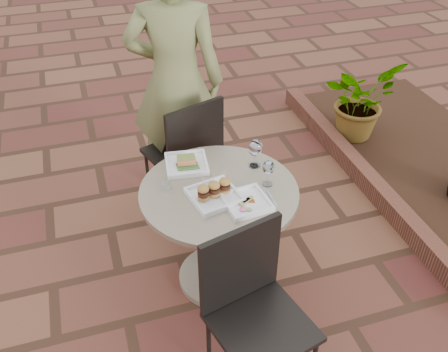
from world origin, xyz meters
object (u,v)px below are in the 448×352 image
object	(u,v)px
cafe_table	(219,222)
diner	(175,82)
plate_tuna	(246,202)
chair_far	(188,148)
plate_sliders	(214,193)
plate_salmon	(187,163)
chair_near	(252,300)

from	to	relation	value
cafe_table	diner	world-z (taller)	diner
diner	cafe_table	bearing A→B (deg)	109.23
cafe_table	plate_tuna	world-z (taller)	plate_tuna
cafe_table	chair_far	xyz separation A→B (m)	(-0.00, 0.73, 0.07)
cafe_table	plate_sliders	world-z (taller)	plate_sliders
cafe_table	plate_sliders	bearing A→B (deg)	-126.85
diner	plate_sliders	world-z (taller)	diner
plate_tuna	diner	bearing A→B (deg)	95.59
diner	plate_sliders	distance (m)	1.06
cafe_table	plate_sliders	distance (m)	0.29
diner	plate_sliders	bearing A→B (deg)	106.77
cafe_table	chair_far	bearing A→B (deg)	90.33
plate_salmon	plate_sliders	bearing A→B (deg)	-77.94
chair_far	plate_tuna	xyz separation A→B (m)	(0.11, -0.89, 0.19)
chair_near	plate_salmon	bearing A→B (deg)	81.08
chair_far	chair_near	xyz separation A→B (m)	(-0.03, -1.37, 0.00)
chair_near	plate_sliders	world-z (taller)	chair_near
chair_near	plate_salmon	xyz separation A→B (m)	(-0.08, 0.92, 0.20)
cafe_table	plate_tuna	distance (m)	0.32
chair_near	plate_tuna	xyz separation A→B (m)	(0.14, 0.48, 0.19)
cafe_table	plate_salmon	world-z (taller)	plate_salmon
plate_sliders	plate_salmon	bearing A→B (deg)	102.06
chair_far	plate_sliders	bearing A→B (deg)	68.49
plate_salmon	diner	bearing A→B (deg)	81.34
cafe_table	plate_tuna	size ratio (longest dim) A/B	3.51
plate_salmon	plate_tuna	distance (m)	0.49
chair_near	cafe_table	bearing A→B (deg)	72.96
diner	plate_tuna	size ratio (longest dim) A/B	7.25
cafe_table	diner	distance (m)	1.09
cafe_table	plate_tuna	xyz separation A→B (m)	(0.10, -0.16, 0.26)
chair_near	diner	world-z (taller)	diner
diner	chair_far	bearing A→B (deg)	109.60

